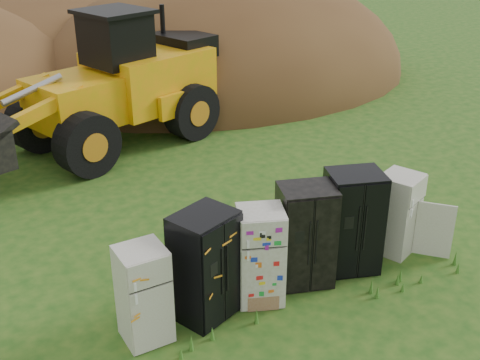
{
  "coord_description": "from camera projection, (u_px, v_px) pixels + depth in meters",
  "views": [
    {
      "loc": [
        -4.96,
        -7.06,
        6.04
      ],
      "look_at": [
        0.24,
        2.0,
        1.17
      ],
      "focal_mm": 45.0,
      "sensor_mm": 36.0,
      "label": 1
    }
  ],
  "objects": [
    {
      "name": "ground",
      "position": [
        286.0,
        287.0,
        10.34
      ],
      "size": [
        120.0,
        120.0,
        0.0
      ],
      "primitive_type": "plane",
      "color": "#1B4B14",
      "rests_on": "ground"
    },
    {
      "name": "fridge_leftmost",
      "position": [
        144.0,
        294.0,
        8.84
      ],
      "size": [
        0.69,
        0.66,
        1.55
      ],
      "primitive_type": null,
      "rotation": [
        0.0,
        0.0,
        0.01
      ],
      "color": "beige",
      "rests_on": "ground"
    },
    {
      "name": "fridge_black_side",
      "position": [
        205.0,
        266.0,
        9.31
      ],
      "size": [
        1.14,
        1.03,
        1.8
      ],
      "primitive_type": null,
      "rotation": [
        0.0,
        0.0,
        0.36
      ],
      "color": "black",
      "rests_on": "ground"
    },
    {
      "name": "fridge_sticker",
      "position": [
        260.0,
        256.0,
        9.71
      ],
      "size": [
        0.94,
        0.91,
        1.65
      ],
      "primitive_type": null,
      "rotation": [
        0.0,
        0.0,
        -0.38
      ],
      "color": "silver",
      "rests_on": "ground"
    },
    {
      "name": "fridge_dark_mid",
      "position": [
        305.0,
        235.0,
        10.16
      ],
      "size": [
        1.11,
        1.0,
        1.79
      ],
      "primitive_type": null,
      "rotation": [
        0.0,
        0.0,
        -0.33
      ],
      "color": "black",
      "rests_on": "ground"
    },
    {
      "name": "fridge_black_right",
      "position": [
        353.0,
        221.0,
        10.53
      ],
      "size": [
        1.13,
        1.04,
        1.86
      ],
      "primitive_type": null,
      "rotation": [
        0.0,
        0.0,
        -0.34
      ],
      "color": "black",
      "rests_on": "ground"
    },
    {
      "name": "fridge_open_door",
      "position": [
        397.0,
        214.0,
        11.11
      ],
      "size": [
        0.9,
        0.87,
        1.56
      ],
      "primitive_type": null,
      "rotation": [
        0.0,
        0.0,
        0.37
      ],
      "color": "beige",
      "rests_on": "ground"
    },
    {
      "name": "wheel_loader",
      "position": [
        91.0,
        86.0,
        15.23
      ],
      "size": [
        7.9,
        5.01,
        3.56
      ],
      "primitive_type": null,
      "rotation": [
        0.0,
        0.0,
        0.3
      ],
      "color": "orange",
      "rests_on": "ground"
    },
    {
      "name": "dirt_mound_right",
      "position": [
        227.0,
        79.0,
        22.38
      ],
      "size": [
        14.37,
        10.54,
        7.8
      ],
      "primitive_type": "ellipsoid",
      "color": "#4A2E17",
      "rests_on": "ground"
    },
    {
      "name": "dirt_mound_back",
      "position": [
        41.0,
        67.0,
        24.0
      ],
      "size": [
        20.18,
        13.46,
        6.36
      ],
      "primitive_type": "ellipsoid",
      "color": "#4A2E17",
      "rests_on": "ground"
    }
  ]
}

